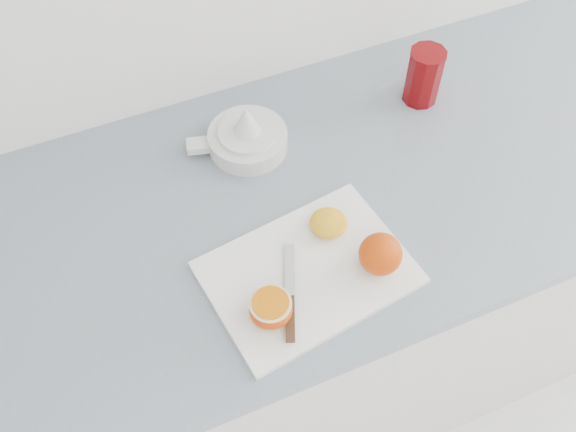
{
  "coord_description": "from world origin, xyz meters",
  "views": [
    {
      "loc": [
        -0.54,
        1.07,
        1.79
      ],
      "look_at": [
        -0.31,
        1.62,
        0.96
      ],
      "focal_mm": 40.0,
      "sensor_mm": 36.0,
      "label": 1
    }
  ],
  "objects_px": {
    "counter": "(329,297)",
    "red_tumbler": "(423,78)",
    "half_orange": "(271,309)",
    "cutting_board": "(308,273)",
    "citrus_juicer": "(247,137)"
  },
  "relations": [
    {
      "from": "cutting_board",
      "to": "half_orange",
      "type": "height_order",
      "value": "half_orange"
    },
    {
      "from": "red_tumbler",
      "to": "citrus_juicer",
      "type": "bearing_deg",
      "value": 177.89
    },
    {
      "from": "counter",
      "to": "red_tumbler",
      "type": "height_order",
      "value": "red_tumbler"
    },
    {
      "from": "half_orange",
      "to": "red_tumbler",
      "type": "xyz_separation_m",
      "value": [
        0.45,
        0.33,
        0.02
      ]
    },
    {
      "from": "red_tumbler",
      "to": "counter",
      "type": "bearing_deg",
      "value": -151.42
    },
    {
      "from": "cutting_board",
      "to": "citrus_juicer",
      "type": "distance_m",
      "value": 0.3
    },
    {
      "from": "cutting_board",
      "to": "citrus_juicer",
      "type": "height_order",
      "value": "citrus_juicer"
    },
    {
      "from": "counter",
      "to": "red_tumbler",
      "type": "relative_size",
      "value": 20.54
    },
    {
      "from": "half_orange",
      "to": "citrus_juicer",
      "type": "bearing_deg",
      "value": 74.87
    },
    {
      "from": "counter",
      "to": "cutting_board",
      "type": "height_order",
      "value": "cutting_board"
    },
    {
      "from": "citrus_juicer",
      "to": "red_tumbler",
      "type": "bearing_deg",
      "value": -2.11
    },
    {
      "from": "citrus_juicer",
      "to": "red_tumbler",
      "type": "height_order",
      "value": "red_tumbler"
    },
    {
      "from": "citrus_juicer",
      "to": "half_orange",
      "type": "bearing_deg",
      "value": -105.13
    },
    {
      "from": "half_orange",
      "to": "citrus_juicer",
      "type": "xyz_separation_m",
      "value": [
        0.09,
        0.34,
        -0.01
      ]
    },
    {
      "from": "counter",
      "to": "half_orange",
      "type": "distance_m",
      "value": 0.56
    }
  ]
}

